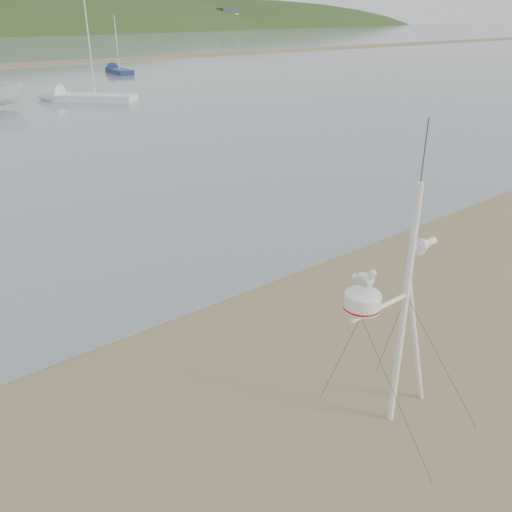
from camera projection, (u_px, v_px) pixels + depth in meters
ground at (201, 476)px, 7.78m from camera, size 560.00×560.00×0.00m
mast_rig at (398, 362)px, 8.33m from camera, size 2.16×2.31×4.88m
sailboat_blue_far at (114, 70)px, 60.18m from camera, size 2.27×6.52×6.37m
sailboat_white_near at (68, 97)px, 40.74m from camera, size 6.65×7.07×7.73m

